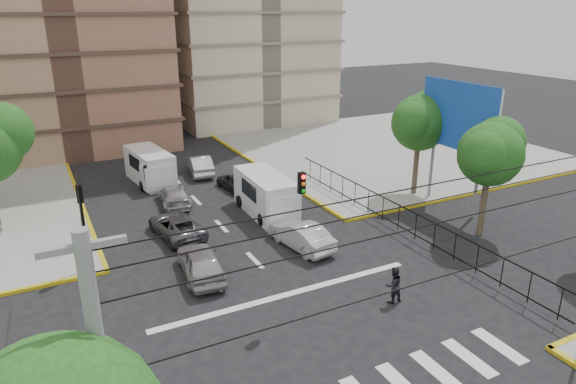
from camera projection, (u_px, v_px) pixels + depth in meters
ground at (300, 307)px, 22.68m from camera, size 160.00×160.00×0.00m
sidewalk_ne at (386, 148)px, 48.00m from camera, size 26.00×26.00×0.15m
stop_line at (288, 294)px, 23.68m from camera, size 13.00×0.40×0.01m
park_fence at (398, 231)px, 30.32m from camera, size 0.10×22.50×1.66m
billboard at (459, 118)px, 31.89m from camera, size 0.36×6.20×8.10m
tree_park_a at (492, 151)px, 28.30m from camera, size 4.41×3.60×6.83m
tree_park_c at (421, 120)px, 34.48m from camera, size 4.65×3.80×7.25m
traffic_light_nw at (82, 213)px, 24.78m from camera, size 0.28×0.22×4.40m
traffic_light_hanging at (328, 196)px, 18.97m from camera, size 18.00×9.12×0.92m
van_right_lane at (267, 196)px, 32.38m from camera, size 2.40×5.74×2.56m
van_left_lane at (151, 168)px, 38.21m from camera, size 2.79×5.71×2.47m
car_silver_front_left at (201, 262)px, 25.06m from camera, size 2.26×4.66×1.53m
car_white_front_right at (301, 235)px, 28.06m from camera, size 2.17×4.59×1.45m
car_grey_mid_left at (176, 226)px, 29.51m from camera, size 2.66×4.87×1.30m
car_silver_rear_left at (174, 195)px, 34.26m from camera, size 2.21×4.58×1.28m
car_darkgrey_mid_right at (234, 181)px, 37.07m from camera, size 1.85×3.77×1.24m
car_white_rear_right at (200, 165)px, 40.55m from camera, size 2.29×4.71×1.49m
pedestrian_crosswalk at (393, 285)px, 22.80m from camera, size 0.86×0.68×1.72m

